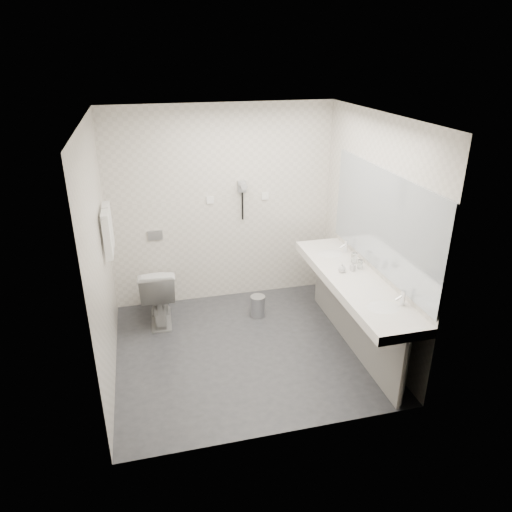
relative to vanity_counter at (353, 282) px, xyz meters
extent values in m
plane|color=#2E2F33|center=(-1.12, 0.20, -0.80)|extent=(2.80, 2.80, 0.00)
plane|color=white|center=(-1.12, 0.20, 1.70)|extent=(2.80, 2.80, 0.00)
plane|color=silver|center=(-1.12, 1.50, 0.45)|extent=(2.80, 0.00, 2.80)
plane|color=silver|center=(-1.12, -1.10, 0.45)|extent=(2.80, 0.00, 2.80)
plane|color=silver|center=(-2.52, 0.20, 0.45)|extent=(0.00, 2.60, 2.60)
plane|color=silver|center=(0.27, 0.20, 0.45)|extent=(0.00, 2.60, 2.60)
cube|color=white|center=(0.00, 0.00, 0.00)|extent=(0.55, 2.20, 0.10)
cube|color=gray|center=(0.02, 0.00, -0.42)|extent=(0.03, 2.15, 0.75)
cylinder|color=silver|center=(0.05, -1.04, -0.42)|extent=(0.06, 0.06, 0.75)
cylinder|color=silver|center=(0.05, 1.04, -0.42)|extent=(0.06, 0.06, 0.75)
cube|color=#B2BCC6|center=(0.26, 0.00, 0.65)|extent=(0.02, 2.20, 1.05)
ellipsoid|color=white|center=(0.00, -0.65, 0.04)|extent=(0.40, 0.31, 0.05)
ellipsoid|color=white|center=(0.00, 0.65, 0.04)|extent=(0.40, 0.31, 0.05)
cylinder|color=silver|center=(0.19, -0.65, 0.12)|extent=(0.04, 0.04, 0.15)
cylinder|color=silver|center=(0.19, 0.65, 0.12)|extent=(0.04, 0.04, 0.15)
imported|color=white|center=(0.06, 0.15, 0.10)|extent=(0.06, 0.06, 0.11)
imported|color=white|center=(-0.07, 0.15, 0.10)|extent=(0.10, 0.10, 0.10)
cylinder|color=silver|center=(0.15, 0.18, 0.10)|extent=(0.06, 0.06, 0.10)
cylinder|color=silver|center=(0.16, 0.34, 0.11)|extent=(0.07, 0.07, 0.12)
imported|color=white|center=(-2.01, 1.06, -0.43)|extent=(0.45, 0.75, 0.74)
cube|color=#B2B5BA|center=(-1.98, 1.49, 0.15)|extent=(0.18, 0.02, 0.12)
cylinder|color=#B2B5BA|center=(-0.82, 0.87, -0.67)|extent=(0.22, 0.22, 0.25)
cylinder|color=#B2B5BA|center=(-0.82, 0.87, -0.54)|extent=(0.18, 0.18, 0.02)
cylinder|color=silver|center=(-2.47, 0.75, 0.75)|extent=(0.02, 0.62, 0.02)
cube|color=white|center=(-2.46, 0.61, 0.53)|extent=(0.07, 0.24, 0.48)
cube|color=white|center=(-2.46, 0.89, 0.53)|extent=(0.07, 0.24, 0.48)
cube|color=#999B9F|center=(-0.88, 1.47, 0.70)|extent=(0.10, 0.04, 0.14)
cylinder|color=#999B9F|center=(-0.88, 1.40, 0.73)|extent=(0.08, 0.14, 0.08)
cylinder|color=black|center=(-0.88, 1.46, 0.45)|extent=(0.02, 0.02, 0.35)
cube|color=white|center=(-1.27, 1.49, 0.55)|extent=(0.09, 0.02, 0.09)
cube|color=white|center=(-0.57, 1.49, 0.55)|extent=(0.09, 0.02, 0.09)
camera|label=1|loc=(-2.08, -4.11, 2.27)|focal=33.34mm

